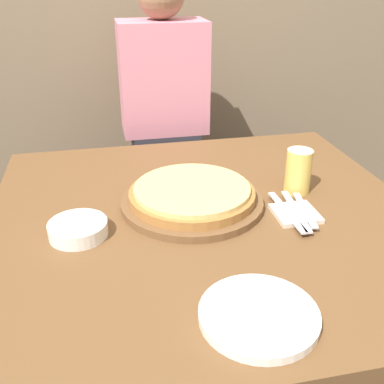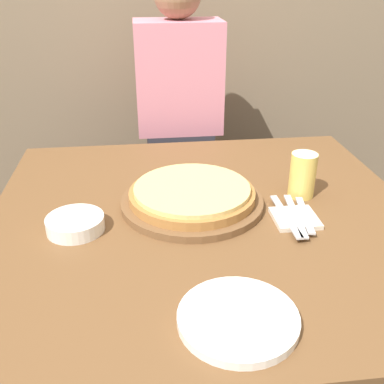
{
  "view_description": "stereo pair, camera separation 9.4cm",
  "coord_description": "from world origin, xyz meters",
  "px_view_note": "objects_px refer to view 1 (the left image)",
  "views": [
    {
      "loc": [
        -0.25,
        -0.98,
        1.36
      ],
      "look_at": [
        -0.03,
        0.06,
        0.82
      ],
      "focal_mm": 42.0,
      "sensor_mm": 36.0,
      "label": 1
    },
    {
      "loc": [
        -0.16,
        -1.0,
        1.36
      ],
      "look_at": [
        -0.03,
        0.06,
        0.82
      ],
      "focal_mm": 42.0,
      "sensor_mm": 36.0,
      "label": 2
    }
  ],
  "objects_px": {
    "beer_glass": "(298,169)",
    "dinner_knife": "(296,211)",
    "diner_person": "(164,150)",
    "pizza_on_board": "(192,197)",
    "dinner_plate": "(259,315)",
    "spoon": "(305,210)",
    "side_bowl": "(78,229)",
    "fork": "(287,212)"
  },
  "relations": [
    {
      "from": "beer_glass",
      "to": "spoon",
      "type": "relative_size",
      "value": 0.68
    },
    {
      "from": "pizza_on_board",
      "to": "spoon",
      "type": "distance_m",
      "value": 0.3
    },
    {
      "from": "pizza_on_board",
      "to": "fork",
      "type": "xyz_separation_m",
      "value": [
        0.23,
        -0.11,
        -0.01
      ]
    },
    {
      "from": "beer_glass",
      "to": "dinner_knife",
      "type": "relative_size",
      "value": 0.58
    },
    {
      "from": "dinner_knife",
      "to": "side_bowl",
      "type": "bearing_deg",
      "value": 178.12
    },
    {
      "from": "dinner_knife",
      "to": "pizza_on_board",
      "type": "bearing_deg",
      "value": 156.22
    },
    {
      "from": "beer_glass",
      "to": "diner_person",
      "type": "height_order",
      "value": "diner_person"
    },
    {
      "from": "pizza_on_board",
      "to": "diner_person",
      "type": "bearing_deg",
      "value": 87.79
    },
    {
      "from": "beer_glass",
      "to": "spoon",
      "type": "bearing_deg",
      "value": -104.62
    },
    {
      "from": "spoon",
      "to": "dinner_plate",
      "type": "bearing_deg",
      "value": -125.55
    },
    {
      "from": "pizza_on_board",
      "to": "spoon",
      "type": "relative_size",
      "value": 2.07
    },
    {
      "from": "side_bowl",
      "to": "diner_person",
      "type": "distance_m",
      "value": 0.86
    },
    {
      "from": "pizza_on_board",
      "to": "side_bowl",
      "type": "height_order",
      "value": "pizza_on_board"
    },
    {
      "from": "pizza_on_board",
      "to": "dinner_plate",
      "type": "relative_size",
      "value": 1.72
    },
    {
      "from": "side_bowl",
      "to": "fork",
      "type": "bearing_deg",
      "value": -1.97
    },
    {
      "from": "fork",
      "to": "beer_glass",
      "type": "bearing_deg",
      "value": 57.42
    },
    {
      "from": "side_bowl",
      "to": "fork",
      "type": "xyz_separation_m",
      "value": [
        0.52,
        -0.02,
        -0.0
      ]
    },
    {
      "from": "dinner_plate",
      "to": "side_bowl",
      "type": "relative_size",
      "value": 1.58
    },
    {
      "from": "dinner_plate",
      "to": "dinner_knife",
      "type": "height_order",
      "value": "dinner_plate"
    },
    {
      "from": "side_bowl",
      "to": "diner_person",
      "type": "height_order",
      "value": "diner_person"
    },
    {
      "from": "beer_glass",
      "to": "fork",
      "type": "bearing_deg",
      "value": -122.58
    },
    {
      "from": "dinner_knife",
      "to": "diner_person",
      "type": "xyz_separation_m",
      "value": [
        -0.22,
        0.8,
        -0.13
      ]
    },
    {
      "from": "pizza_on_board",
      "to": "spoon",
      "type": "height_order",
      "value": "pizza_on_board"
    },
    {
      "from": "pizza_on_board",
      "to": "dinner_knife",
      "type": "xyz_separation_m",
      "value": [
        0.25,
        -0.11,
        -0.01
      ]
    },
    {
      "from": "pizza_on_board",
      "to": "dinner_knife",
      "type": "height_order",
      "value": "pizza_on_board"
    },
    {
      "from": "fork",
      "to": "dinner_knife",
      "type": "relative_size",
      "value": 1.0
    },
    {
      "from": "pizza_on_board",
      "to": "side_bowl",
      "type": "xyz_separation_m",
      "value": [
        -0.3,
        -0.09,
        -0.01
      ]
    },
    {
      "from": "pizza_on_board",
      "to": "dinner_knife",
      "type": "distance_m",
      "value": 0.27
    },
    {
      "from": "beer_glass",
      "to": "dinner_plate",
      "type": "height_order",
      "value": "beer_glass"
    },
    {
      "from": "beer_glass",
      "to": "side_bowl",
      "type": "bearing_deg",
      "value": -169.35
    },
    {
      "from": "beer_glass",
      "to": "dinner_plate",
      "type": "bearing_deg",
      "value": -120.46
    },
    {
      "from": "beer_glass",
      "to": "pizza_on_board",
      "type": "bearing_deg",
      "value": -175.98
    },
    {
      "from": "side_bowl",
      "to": "dinner_knife",
      "type": "relative_size",
      "value": 0.65
    },
    {
      "from": "side_bowl",
      "to": "dinner_knife",
      "type": "distance_m",
      "value": 0.55
    },
    {
      "from": "dinner_plate",
      "to": "fork",
      "type": "bearing_deg",
      "value": 60.39
    },
    {
      "from": "dinner_plate",
      "to": "fork",
      "type": "xyz_separation_m",
      "value": [
        0.19,
        0.34,
        0.01
      ]
    },
    {
      "from": "spoon",
      "to": "diner_person",
      "type": "xyz_separation_m",
      "value": [
        -0.25,
        0.8,
        -0.13
      ]
    },
    {
      "from": "beer_glass",
      "to": "diner_person",
      "type": "bearing_deg",
      "value": 113.01
    },
    {
      "from": "beer_glass",
      "to": "fork",
      "type": "relative_size",
      "value": 0.58
    },
    {
      "from": "dinner_knife",
      "to": "diner_person",
      "type": "relative_size",
      "value": 0.16
    },
    {
      "from": "beer_glass",
      "to": "dinner_plate",
      "type": "xyz_separation_m",
      "value": [
        -0.28,
        -0.47,
        -0.06
      ]
    },
    {
      "from": "spoon",
      "to": "diner_person",
      "type": "bearing_deg",
      "value": 107.29
    }
  ]
}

